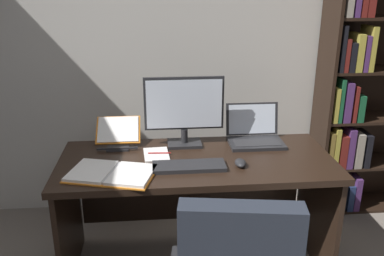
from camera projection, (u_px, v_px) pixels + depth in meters
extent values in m
cube|color=beige|center=(205.00, 40.00, 3.14)|extent=(5.01, 0.12, 2.70)
cube|color=black|center=(197.00, 162.00, 2.52)|extent=(1.66, 0.72, 0.04)
cube|color=black|center=(69.00, 222.00, 2.58)|extent=(0.03, 0.66, 0.72)
cube|color=black|center=(317.00, 210.00, 2.71)|extent=(0.03, 0.66, 0.72)
cube|color=black|center=(192.00, 186.00, 2.94)|extent=(1.54, 0.03, 0.50)
cube|color=black|center=(326.00, 70.00, 3.06)|extent=(0.02, 0.33, 2.29)
cube|color=black|center=(372.00, 65.00, 3.25)|extent=(0.89, 0.01, 2.29)
cube|color=black|center=(361.00, 203.00, 3.48)|extent=(0.84, 0.31, 0.02)
cube|color=gray|center=(321.00, 190.00, 3.34)|extent=(0.03, 0.19, 0.32)
cube|color=black|center=(326.00, 189.00, 3.38)|extent=(0.05, 0.26, 0.30)
cube|color=olive|center=(333.00, 189.00, 3.38)|extent=(0.03, 0.24, 0.30)
cube|color=black|center=(339.00, 193.00, 3.38)|extent=(0.04, 0.22, 0.23)
cube|color=navy|center=(346.00, 194.00, 3.38)|extent=(0.05, 0.20, 0.22)
cube|color=#512D66|center=(353.00, 191.00, 3.37)|extent=(0.05, 0.19, 0.28)
cube|color=black|center=(368.00, 162.00, 3.35)|extent=(0.84, 0.31, 0.02)
cube|color=olive|center=(326.00, 147.00, 3.23)|extent=(0.04, 0.22, 0.30)
cube|color=gold|center=(331.00, 144.00, 3.24)|extent=(0.04, 0.25, 0.33)
cube|color=maroon|center=(339.00, 149.00, 3.23)|extent=(0.06, 0.19, 0.26)
cube|color=#512D66|center=(347.00, 146.00, 3.22)|extent=(0.05, 0.18, 0.32)
cube|color=gray|center=(354.00, 147.00, 3.25)|extent=(0.06, 0.21, 0.28)
cube|color=black|center=(363.00, 148.00, 3.25)|extent=(0.04, 0.20, 0.27)
cube|color=black|center=(375.00, 117.00, 3.23)|extent=(0.84, 0.31, 0.02)
cube|color=gold|center=(331.00, 102.00, 3.11)|extent=(0.03, 0.24, 0.26)
cube|color=#195633|center=(337.00, 99.00, 3.09)|extent=(0.03, 0.21, 0.33)
cube|color=#512D66|center=(343.00, 100.00, 3.11)|extent=(0.05, 0.23, 0.30)
cube|color=maroon|center=(351.00, 102.00, 3.10)|extent=(0.03, 0.19, 0.27)
cube|color=#195633|center=(355.00, 105.00, 3.14)|extent=(0.05, 0.24, 0.20)
cube|color=black|center=(382.00, 69.00, 3.10)|extent=(0.84, 0.31, 0.02)
cube|color=black|center=(338.00, 48.00, 2.96)|extent=(0.03, 0.21, 0.33)
cube|color=maroon|center=(340.00, 53.00, 3.00)|extent=(0.03, 0.26, 0.23)
cube|color=black|center=(346.00, 55.00, 3.00)|extent=(0.04, 0.25, 0.21)
cube|color=gold|center=(355.00, 52.00, 2.98)|extent=(0.05, 0.21, 0.27)
cube|color=#512D66|center=(362.00, 53.00, 2.98)|extent=(0.03, 0.19, 0.25)
cube|color=gold|center=(367.00, 48.00, 2.98)|extent=(0.04, 0.20, 0.32)
cube|color=#512D66|center=(352.00, 0.00, 2.86)|extent=(0.04, 0.22, 0.22)
cube|color=maroon|center=(359.00, 1.00, 2.87)|extent=(0.04, 0.22, 0.21)
cube|color=#232326|center=(184.00, 143.00, 2.72)|extent=(0.22, 0.16, 0.02)
cylinder|color=#232326|center=(184.00, 136.00, 2.70)|extent=(0.04, 0.04, 0.09)
cube|color=#232326|center=(184.00, 103.00, 2.63)|extent=(0.51, 0.02, 0.34)
cube|color=silver|center=(184.00, 104.00, 2.61)|extent=(0.48, 0.00, 0.31)
cube|color=#232326|center=(256.00, 143.00, 2.72)|extent=(0.35, 0.23, 0.02)
cube|color=#2D2D30|center=(257.00, 142.00, 2.70)|extent=(0.30, 0.13, 0.00)
cube|color=#232326|center=(252.00, 119.00, 2.81)|extent=(0.35, 0.05, 0.22)
cube|color=silver|center=(252.00, 119.00, 2.81)|extent=(0.32, 0.04, 0.20)
cube|color=#232326|center=(189.00, 166.00, 2.38)|extent=(0.42, 0.15, 0.02)
ellipsoid|color=#232326|center=(240.00, 163.00, 2.40)|extent=(0.06, 0.10, 0.04)
cube|color=#232326|center=(118.00, 147.00, 2.66)|extent=(0.14, 0.12, 0.01)
cube|color=#232326|center=(117.00, 148.00, 2.61)|extent=(0.26, 0.01, 0.01)
cube|color=orange|center=(118.00, 130.00, 2.72)|extent=(0.29, 0.19, 0.13)
cube|color=white|center=(118.00, 129.00, 2.71)|extent=(0.26, 0.17, 0.12)
cube|color=orange|center=(92.00, 173.00, 2.32)|extent=(0.31, 0.35, 0.01)
cube|color=orange|center=(132.00, 176.00, 2.28)|extent=(0.31, 0.35, 0.01)
cube|color=white|center=(91.00, 171.00, 2.31)|extent=(0.29, 0.33, 0.02)
cube|color=white|center=(132.00, 174.00, 2.27)|extent=(0.29, 0.33, 0.02)
cylinder|color=#B7B7BC|center=(112.00, 173.00, 2.29)|extent=(0.09, 0.26, 0.02)
cube|color=white|center=(156.00, 154.00, 2.56)|extent=(0.16, 0.22, 0.01)
cylinder|color=maroon|center=(159.00, 153.00, 2.56)|extent=(0.14, 0.02, 0.01)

